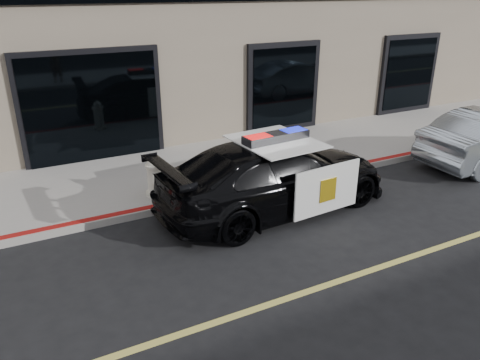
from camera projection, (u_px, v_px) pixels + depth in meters
name	position (u px, v px, depth m)	size (l,w,h in m)	color
ground	(271.00, 304.00, 6.74)	(120.00, 120.00, 0.00)	black
sidewalk_n	(157.00, 176.00, 11.02)	(60.00, 3.50, 0.15)	gray
police_car	(275.00, 175.00, 9.35)	(2.74, 5.23, 1.61)	black
fire_hydrant	(154.00, 177.00, 9.70)	(0.39, 0.54, 0.86)	beige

